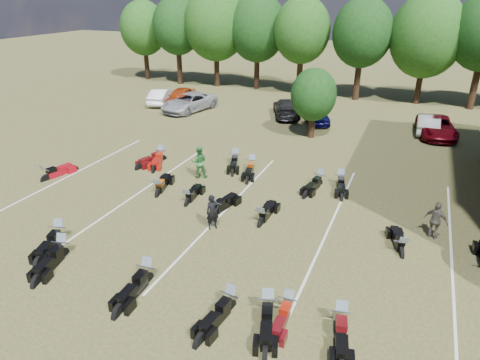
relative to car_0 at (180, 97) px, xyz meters
The scene contains 33 objects.
ground 25.10m from the car_0, 52.35° to the right, with size 160.00×160.00×0.00m, color brown.
car_0 is the anchor object (origin of this frame).
car_1 1.89m from the car_0, behind, with size 1.52×4.37×1.44m, color white.
car_2 2.11m from the car_0, 39.01° to the right, with size 2.54×5.51×1.53m, color #96989E.
car_3 10.02m from the car_0, ahead, with size 2.05×5.04×1.46m, color black.
car_4 12.71m from the car_0, ahead, with size 1.73×4.30×1.46m, color #0B0B4E.
car_5 21.03m from the car_0, ahead, with size 1.50×4.31×1.42m, color beige.
car_6 21.63m from the car_0, ahead, with size 2.37×5.14×1.43m, color #57040D.
person_black 22.54m from the car_0, 56.22° to the right, with size 0.59×0.39×1.61m, color black.
person_green 16.73m from the car_0, 56.22° to the right, with size 0.90×0.70×1.85m, color #296E31.
person_grey 26.75m from the car_0, 36.15° to the right, with size 0.99×0.41×1.69m, color #635E55.
motorcycle_0 23.31m from the car_0, 72.52° to the right, with size 0.79×2.47×1.38m, color black, non-canonical shape.
motorcycle_1 24.43m from the car_0, 70.92° to the right, with size 0.78×2.45×1.37m, color black, non-canonical shape.
motorcycle_2 26.09m from the car_0, 62.56° to the right, with size 0.79×2.49×1.39m, color black, non-canonical shape.
motorcycle_3 27.96m from the car_0, 56.56° to the right, with size 0.75×2.35×1.31m, color black, non-canonical shape.
motorcycle_4 28.48m from the car_0, 54.18° to the right, with size 0.78×2.44×1.36m, color black, non-canonical shape.
motorcycle_5 29.60m from the car_0, 50.14° to the right, with size 0.76×2.38×1.33m, color black, non-canonical shape.
motorcycle_6 28.52m from the car_0, 52.80° to the right, with size 0.68×2.12×1.18m, color #4C0A0F, non-canonical shape.
motorcycle_7 17.73m from the car_0, 84.86° to the right, with size 0.76×2.40×1.34m, color maroon, non-canonical shape.
motorcycle_8 18.80m from the car_0, 63.42° to the right, with size 0.78×2.44×1.36m, color black, non-canonical shape.
motorcycle_9 20.01m from the car_0, 58.89° to the right, with size 0.70×2.20×1.23m, color black, non-canonical shape.
motorcycle_10 21.36m from the car_0, 55.60° to the right, with size 0.77×2.42×1.35m, color black, non-canonical shape.
motorcycle_11 22.75m from the car_0, 50.69° to the right, with size 0.75×2.34×1.31m, color black, non-canonical shape.
motorcycle_12 27.02m from the car_0, 40.83° to the right, with size 0.71×2.23×1.24m, color black, non-canonical shape.
motorcycle_14 13.85m from the car_0, 64.82° to the right, with size 0.78×2.44×1.36m, color #500B0D, non-canonical shape.
motorcycle_15 13.86m from the car_0, 64.91° to the right, with size 0.78×2.46×1.37m, color #9C120B, non-canonical shape.
motorcycle_16 15.30m from the car_0, 47.33° to the right, with size 0.76×2.39×1.33m, color black, non-canonical shape.
motorcycle_17 16.64m from the car_0, 45.37° to the right, with size 0.77×2.41×1.34m, color black, non-canonical shape.
motorcycle_18 20.72m from the car_0, 35.28° to the right, with size 0.74×2.31×1.29m, color black, non-canonical shape.
motorcycle_19 20.12m from the car_0, 38.01° to the right, with size 0.75×2.35×1.31m, color black, non-canonical shape.
tree_line 17.87m from the car_0, 32.54° to the left, with size 56.00×6.00×9.79m.
young_tree_midfield 14.21m from the car_0, 18.13° to the right, with size 3.20×3.20×4.70m.
parking_lines 20.90m from the car_0, 53.84° to the right, with size 20.10×14.00×0.01m.
Camera 1 is at (4.79, -13.70, 9.78)m, focal length 32.00 mm.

